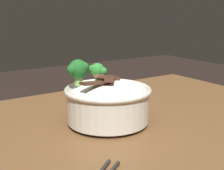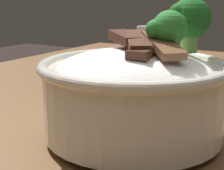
{
  "view_description": "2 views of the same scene",
  "coord_description": "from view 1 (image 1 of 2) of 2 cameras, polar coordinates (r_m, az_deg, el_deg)",
  "views": [
    {
      "loc": [
        0.3,
        0.5,
        1.06
      ],
      "look_at": [
        -0.11,
        -0.12,
        0.87
      ],
      "focal_mm": 47.5,
      "sensor_mm": 36.0,
      "label": 1
    },
    {
      "loc": [
        -0.42,
        -0.26,
        0.95
      ],
      "look_at": [
        -0.07,
        -0.05,
        0.84
      ],
      "focal_mm": 57.48,
      "sensor_mm": 36.0,
      "label": 2
    }
  ],
  "objects": [
    {
      "name": "rice_bowl",
      "position": [
        0.73,
        -0.96,
        -2.67
      ],
      "size": [
        0.21,
        0.21,
        0.16
      ],
      "color": "silver",
      "rests_on": "dining_table"
    }
  ]
}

